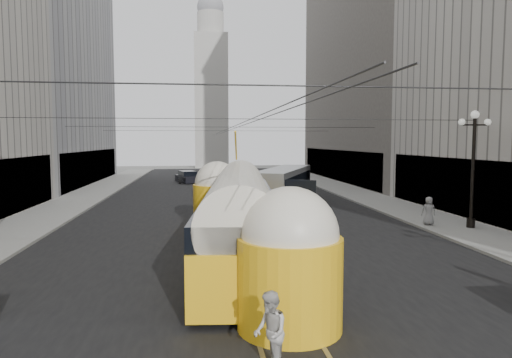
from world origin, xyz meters
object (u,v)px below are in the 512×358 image
object	(u,v)px
city_bus	(284,185)
pedestrian_sidewalk_right	(429,211)
streetcar	(240,215)
pedestrian_crossing_b	(270,332)

from	to	relation	value
city_bus	pedestrian_sidewalk_right	size ratio (longest dim) A/B	7.13
streetcar	pedestrian_crossing_b	bearing A→B (deg)	-91.12
city_bus	pedestrian_crossing_b	xyz separation A→B (m)	(-4.92, -24.84, -0.66)
pedestrian_crossing_b	pedestrian_sidewalk_right	bearing A→B (deg)	139.56
pedestrian_sidewalk_right	pedestrian_crossing_b	bearing A→B (deg)	66.25
streetcar	pedestrian_crossing_b	distance (m)	9.47
streetcar	pedestrian_crossing_b	world-z (taller)	streetcar
streetcar	city_bus	bearing A→B (deg)	72.94
streetcar	pedestrian_sidewalk_right	world-z (taller)	streetcar
streetcar	city_bus	xyz separation A→B (m)	(4.73, 15.42, -0.32)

